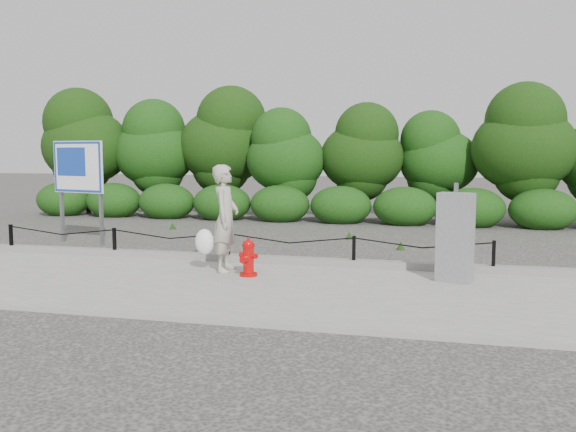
# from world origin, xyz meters

# --- Properties ---
(ground) EXTENTS (90.00, 90.00, 0.00)m
(ground) POSITION_xyz_m (0.00, 0.00, 0.00)
(ground) COLOR #2D2B28
(ground) RESTS_ON ground
(sidewalk) EXTENTS (14.00, 4.00, 0.08)m
(sidewalk) POSITION_xyz_m (0.00, -2.00, 0.04)
(sidewalk) COLOR gray
(sidewalk) RESTS_ON ground
(curb) EXTENTS (14.00, 0.22, 0.14)m
(curb) POSITION_xyz_m (0.00, 0.05, 0.15)
(curb) COLOR slate
(curb) RESTS_ON sidewalk
(chain_barrier) EXTENTS (10.06, 0.06, 0.60)m
(chain_barrier) POSITION_xyz_m (0.00, 0.00, 0.46)
(chain_barrier) COLOR black
(chain_barrier) RESTS_ON sidewalk
(treeline) EXTENTS (20.31, 3.64, 4.45)m
(treeline) POSITION_xyz_m (-0.57, 8.94, 2.43)
(treeline) COLOR black
(treeline) RESTS_ON ground
(fire_hydrant) EXTENTS (0.38, 0.39, 0.66)m
(fire_hydrant) POSITION_xyz_m (0.81, -1.24, 0.40)
(fire_hydrant) COLOR #C20707
(fire_hydrant) RESTS_ON sidewalk
(pedestrian) EXTENTS (0.78, 0.73, 1.94)m
(pedestrian) POSITION_xyz_m (0.26, -0.94, 1.02)
(pedestrian) COLOR #A5A08E
(pedestrian) RESTS_ON sidewalk
(utility_cabinet) EXTENTS (0.64, 0.49, 1.65)m
(utility_cabinet) POSITION_xyz_m (4.31, -0.85, 0.83)
(utility_cabinet) COLOR gray
(utility_cabinet) RESTS_ON sidewalk
(advertising_sign) EXTENTS (1.54, 0.46, 2.51)m
(advertising_sign) POSITION_xyz_m (-4.51, 1.87, 1.77)
(advertising_sign) COLOR slate
(advertising_sign) RESTS_ON ground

